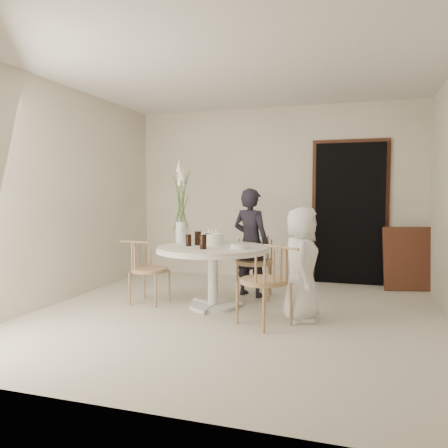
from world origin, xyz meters
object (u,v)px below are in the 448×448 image
(table, at_px, (213,256))
(chair_right, at_px, (272,274))
(chair_far, at_px, (255,254))
(birthday_cake, at_px, (211,239))
(girl, at_px, (251,242))
(flower_vase, at_px, (181,206))
(chair_left, at_px, (142,263))
(boy, at_px, (301,264))

(table, distance_m, chair_right, 1.00)
(chair_far, distance_m, birthday_cake, 0.75)
(girl, height_order, birthday_cake, girl)
(table, xyz_separation_m, chair_far, (0.33, 0.77, -0.06))
(chair_far, distance_m, flower_vase, 1.19)
(chair_right, relative_size, chair_left, 1.10)
(birthday_cake, relative_size, flower_vase, 0.26)
(boy, relative_size, flower_vase, 1.14)
(table, relative_size, chair_left, 1.73)
(birthday_cake, bearing_deg, chair_right, -39.97)
(boy, bearing_deg, girl, 34.03)
(boy, bearing_deg, chair_far, 30.54)
(table, bearing_deg, chair_far, 66.60)
(boy, bearing_deg, birthday_cake, 63.88)
(birthday_cake, height_order, flower_vase, flower_vase)
(chair_right, bearing_deg, chair_far, -126.94)
(flower_vase, bearing_deg, chair_right, -30.93)
(table, height_order, boy, boy)
(chair_far, xyz_separation_m, boy, (0.73, -0.99, 0.05))
(birthday_cake, bearing_deg, girl, 53.98)
(table, bearing_deg, boy, -11.75)
(birthday_cake, bearing_deg, boy, -20.17)
(chair_far, xyz_separation_m, flower_vase, (-0.83, -0.54, 0.65))
(chair_left, bearing_deg, girl, -55.60)
(chair_left, height_order, birthday_cake, birthday_cake)
(table, xyz_separation_m, birthday_cake, (-0.09, 0.20, 0.18))
(chair_right, xyz_separation_m, chair_left, (-1.74, 0.52, -0.05))
(birthday_cake, distance_m, flower_vase, 0.58)
(boy, xyz_separation_m, birthday_cake, (-1.16, 0.42, 0.19))
(chair_right, height_order, flower_vase, flower_vase)
(birthday_cake, bearing_deg, chair_left, -163.85)
(chair_far, relative_size, chair_right, 1.01)
(chair_right, relative_size, boy, 0.70)
(chair_far, bearing_deg, boy, -60.94)
(girl, relative_size, birthday_cake, 5.13)
(chair_left, relative_size, boy, 0.64)
(chair_far, height_order, birthday_cake, birthday_cake)
(chair_left, bearing_deg, flower_vase, -54.82)
(boy, height_order, birthday_cake, boy)
(flower_vase, bearing_deg, chair_left, -147.22)
(chair_left, xyz_separation_m, boy, (1.99, -0.18, 0.11))
(chair_left, xyz_separation_m, flower_vase, (0.42, 0.27, 0.70))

